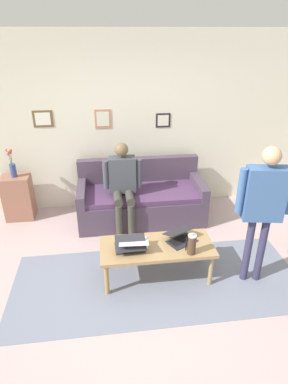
# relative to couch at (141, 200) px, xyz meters

# --- Properties ---
(ground_plane) EXTENTS (7.68, 7.68, 0.00)m
(ground_plane) POSITION_rel_couch_xyz_m (0.08, 1.65, -0.31)
(ground_plane) COLOR #B79D9E
(area_rug) EXTENTS (3.37, 1.36, 0.01)m
(area_rug) POSITION_rel_couch_xyz_m (-0.02, 1.50, -0.30)
(area_rug) COLOR slate
(area_rug) RESTS_ON ground_plane
(back_wall) EXTENTS (7.04, 0.11, 2.70)m
(back_wall) POSITION_rel_couch_xyz_m (0.08, -0.55, 1.04)
(back_wall) COLOR beige
(back_wall) RESTS_ON ground_plane
(couch) EXTENTS (1.89, 0.85, 0.88)m
(couch) POSITION_rel_couch_xyz_m (0.00, 0.00, 0.00)
(couch) COLOR #493A4C
(couch) RESTS_ON ground_plane
(coffee_table) EXTENTS (1.30, 0.55, 0.45)m
(coffee_table) POSITION_rel_couch_xyz_m (-0.02, 1.40, 0.09)
(coffee_table) COLOR #9F7E53
(coffee_table) RESTS_ON ground_plane
(laptop_left) EXTENTS (0.35, 0.40, 0.15)m
(laptop_left) POSITION_rel_couch_xyz_m (0.25, 1.38, 0.19)
(laptop_left) COLOR silver
(laptop_left) RESTS_ON coffee_table
(laptop_center) EXTENTS (0.42, 0.40, 0.14)m
(laptop_center) POSITION_rel_couch_xyz_m (-0.30, 1.34, 0.18)
(laptop_center) COLOR #28282D
(laptop_center) RESTS_ON coffee_table
(laptop_right) EXTENTS (0.34, 0.30, 0.16)m
(laptop_right) POSITION_rel_couch_xyz_m (0.29, 1.43, 0.18)
(laptop_right) COLOR #28282D
(laptop_right) RESTS_ON coffee_table
(french_press) EXTENTS (0.12, 0.10, 0.27)m
(french_press) POSITION_rel_couch_xyz_m (-0.37, 1.59, 0.26)
(french_press) COLOR #4C3323
(french_press) RESTS_ON coffee_table
(side_shelf) EXTENTS (0.42, 0.32, 0.70)m
(side_shelf) POSITION_rel_couch_xyz_m (1.87, -0.24, 0.04)
(side_shelf) COLOR #97624E
(side_shelf) RESTS_ON ground_plane
(flower_vase) EXTENTS (0.10, 0.10, 0.44)m
(flower_vase) POSITION_rel_couch_xyz_m (1.87, -0.24, 0.57)
(flower_vase) COLOR #374689
(flower_vase) RESTS_ON side_shelf
(person_standing) EXTENTS (0.58, 0.25, 1.65)m
(person_standing) POSITION_rel_couch_xyz_m (-1.11, 1.59, 0.75)
(person_standing) COLOR #333151
(person_standing) RESTS_ON ground_plane
(person_seated) EXTENTS (0.55, 0.51, 1.28)m
(person_seated) POSITION_rel_couch_xyz_m (0.28, 0.23, 0.42)
(person_seated) COLOR #3D3B32
(person_seated) RESTS_ON ground_plane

